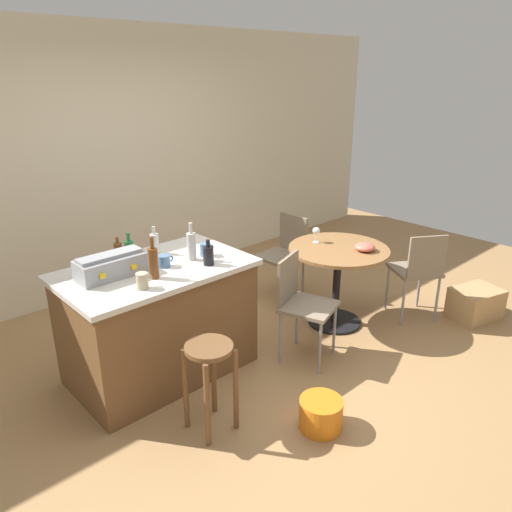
# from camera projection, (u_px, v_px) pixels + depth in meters

# --- Properties ---
(ground_plane) EXTENTS (8.80, 8.80, 0.00)m
(ground_plane) POSITION_uv_depth(u_px,v_px,m) (267.00, 364.00, 3.98)
(ground_plane) COLOR #A37A4C
(back_wall) EXTENTS (8.00, 0.10, 2.70)m
(back_wall) POSITION_uv_depth(u_px,v_px,m) (116.00, 162.00, 5.07)
(back_wall) COLOR beige
(back_wall) RESTS_ON ground_plane
(kitchen_island) EXTENTS (1.39, 0.84, 0.89)m
(kitchen_island) POSITION_uv_depth(u_px,v_px,m) (159.00, 321.00, 3.74)
(kitchen_island) COLOR brown
(kitchen_island) RESTS_ON ground_plane
(wooden_stool) EXTENTS (0.31, 0.31, 0.63)m
(wooden_stool) POSITION_uv_depth(u_px,v_px,m) (210.00, 370.00, 3.12)
(wooden_stool) COLOR brown
(wooden_stool) RESTS_ON ground_plane
(dining_table) EXTENTS (0.90, 0.90, 0.75)m
(dining_table) POSITION_uv_depth(u_px,v_px,m) (338.00, 267.00, 4.44)
(dining_table) COLOR black
(dining_table) RESTS_ON ground_plane
(folding_chair_near) EXTENTS (0.55, 0.55, 0.88)m
(folding_chair_near) POSITION_uv_depth(u_px,v_px,m) (419.00, 268.00, 4.52)
(folding_chair_near) COLOR #7F705B
(folding_chair_near) RESTS_ON ground_plane
(folding_chair_far) EXTENTS (0.41, 0.40, 0.87)m
(folding_chair_far) POSITION_uv_depth(u_px,v_px,m) (285.00, 251.00, 5.00)
(folding_chair_far) COLOR #7F705B
(folding_chair_far) RESTS_ON ground_plane
(folding_chair_left) EXTENTS (0.51, 0.51, 0.87)m
(folding_chair_left) POSITION_uv_depth(u_px,v_px,m) (301.00, 300.00, 3.92)
(folding_chair_left) COLOR #7F705B
(folding_chair_left) RESTS_ON ground_plane
(toolbox) EXTENTS (0.47, 0.23, 0.17)m
(toolbox) POSITION_uv_depth(u_px,v_px,m) (111.00, 266.00, 3.40)
(toolbox) COLOR gray
(toolbox) RESTS_ON kitchen_island
(bottle_0) EXTENTS (0.07, 0.07, 0.30)m
(bottle_0) POSITION_uv_depth(u_px,v_px,m) (153.00, 262.00, 3.35)
(bottle_0) COLOR #603314
(bottle_0) RESTS_ON kitchen_island
(bottle_1) EXTENTS (0.08, 0.08, 0.19)m
(bottle_1) POSITION_uv_depth(u_px,v_px,m) (208.00, 255.00, 3.60)
(bottle_1) COLOR black
(bottle_1) RESTS_ON kitchen_island
(bottle_2) EXTENTS (0.07, 0.07, 0.22)m
(bottle_2) POSITION_uv_depth(u_px,v_px,m) (155.00, 243.00, 3.82)
(bottle_2) COLOR #B7B2AD
(bottle_2) RESTS_ON kitchen_island
(bottle_3) EXTENTS (0.06, 0.06, 0.19)m
(bottle_3) POSITION_uv_depth(u_px,v_px,m) (118.00, 251.00, 3.70)
(bottle_3) COLOR #603314
(bottle_3) RESTS_ON kitchen_island
(bottle_4) EXTENTS (0.07, 0.07, 0.22)m
(bottle_4) POSITION_uv_depth(u_px,v_px,m) (129.00, 250.00, 3.67)
(bottle_4) COLOR #194C23
(bottle_4) RESTS_ON kitchen_island
(bottle_5) EXTENTS (0.07, 0.07, 0.29)m
(bottle_5) POSITION_uv_depth(u_px,v_px,m) (191.00, 246.00, 3.68)
(bottle_5) COLOR #B7B2AD
(bottle_5) RESTS_ON kitchen_island
(cup_0) EXTENTS (0.12, 0.08, 0.11)m
(cup_0) POSITION_uv_depth(u_px,v_px,m) (142.00, 281.00, 3.21)
(cup_0) COLOR tan
(cup_0) RESTS_ON kitchen_island
(cup_1) EXTENTS (0.12, 0.09, 0.09)m
(cup_1) POSITION_uv_depth(u_px,v_px,m) (164.00, 261.00, 3.58)
(cup_1) COLOR #4C7099
(cup_1) RESTS_ON kitchen_island
(cup_2) EXTENTS (0.12, 0.09, 0.10)m
(cup_2) POSITION_uv_depth(u_px,v_px,m) (206.00, 250.00, 3.78)
(cup_2) COLOR #4C7099
(cup_2) RESTS_ON kitchen_island
(wine_glass) EXTENTS (0.07, 0.07, 0.14)m
(wine_glass) POSITION_uv_depth(u_px,v_px,m) (316.00, 231.00, 4.48)
(wine_glass) COLOR silver
(wine_glass) RESTS_ON dining_table
(serving_bowl) EXTENTS (0.18, 0.18, 0.07)m
(serving_bowl) POSITION_uv_depth(u_px,v_px,m) (365.00, 247.00, 4.29)
(serving_bowl) COLOR #DB6651
(serving_bowl) RESTS_ON dining_table
(cardboard_box) EXTENTS (0.52, 0.45, 0.30)m
(cardboard_box) POSITION_uv_depth(u_px,v_px,m) (475.00, 304.00, 4.68)
(cardboard_box) COLOR tan
(cardboard_box) RESTS_ON ground_plane
(plastic_bucket) EXTENTS (0.29, 0.29, 0.21)m
(plastic_bucket) POSITION_uv_depth(u_px,v_px,m) (321.00, 414.00, 3.24)
(plastic_bucket) COLOR orange
(plastic_bucket) RESTS_ON ground_plane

